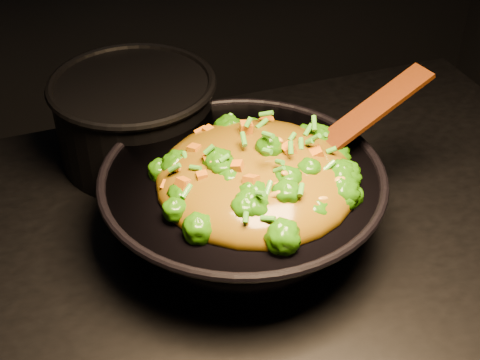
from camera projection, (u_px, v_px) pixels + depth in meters
name	position (u px, v px, depth m)	size (l,w,h in m)	color
wok	(242.00, 206.00, 0.94)	(0.38, 0.38, 0.11)	black
stir_fry	(257.00, 154.00, 0.87)	(0.27, 0.27, 0.09)	#215A06
spatula	(355.00, 123.00, 0.93)	(0.26, 0.04, 0.01)	#3C1205
back_pot	(136.00, 119.00, 1.08)	(0.25, 0.25, 0.14)	black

